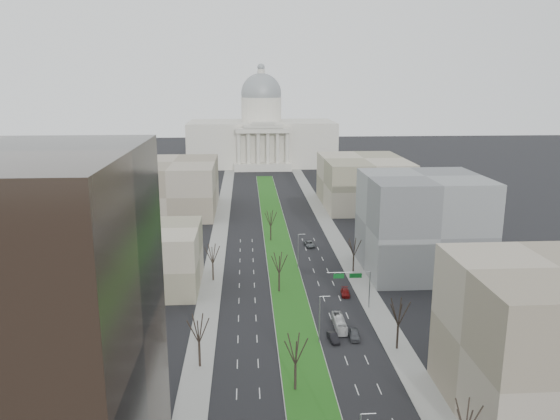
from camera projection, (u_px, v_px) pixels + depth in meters
name	position (u px, v px, depth m)	size (l,w,h in m)	color
ground	(277.00, 241.00, 161.68)	(600.00, 600.00, 0.00)	black
median	(278.00, 241.00, 160.67)	(8.00, 222.03, 0.20)	#999993
sidewalk_left	(214.00, 270.00, 136.32)	(5.00, 330.00, 0.15)	gray
sidewalk_right	(352.00, 267.00, 138.48)	(5.00, 330.00, 0.15)	gray
capitol	(262.00, 135.00, 303.04)	(80.00, 46.00, 55.00)	beige
building_beige_left	(142.00, 258.00, 124.04)	(26.00, 22.00, 14.00)	gray
building_tan_right	(552.00, 342.00, 75.75)	(26.00, 24.00, 22.00)	gray
building_grey_right	(422.00, 224.00, 133.81)	(28.00, 26.00, 24.00)	slate
building_far_left	(174.00, 187.00, 196.23)	(30.00, 40.00, 18.00)	gray
building_far_right	(363.00, 182.00, 205.41)	(30.00, 40.00, 18.00)	gray
tree_left_mid	(199.00, 328.00, 89.11)	(5.40, 5.40, 9.72)	black
tree_left_far	(212.00, 253.00, 127.96)	(5.28, 5.28, 9.50)	black
tree_right_near	(467.00, 417.00, 66.08)	(5.16, 5.16, 9.29)	black
tree_right_mid	(399.00, 312.00, 95.08)	(5.52, 5.52, 9.94)	black
tree_right_far	(354.00, 247.00, 134.05)	(5.04, 5.04, 9.07)	black
tree_median_a	(296.00, 349.00, 82.29)	(5.40, 5.40, 9.72)	black
tree_median_b	(279.00, 262.00, 121.10)	(5.40, 5.40, 9.72)	black
tree_median_c	(271.00, 218.00, 159.92)	(5.40, 5.40, 9.72)	black
streetlamp_median_b	(320.00, 319.00, 97.71)	(1.90, 0.20, 9.16)	gray
streetlamp_median_c	(298.00, 251.00, 136.53)	(1.90, 0.20, 9.16)	gray
mast_arm_signs	(357.00, 281.00, 112.59)	(9.12, 0.24, 8.09)	gray
car_grey_near	(354.00, 334.00, 100.57)	(1.85, 4.61, 1.57)	#45474C
car_black	(333.00, 337.00, 99.58)	(1.48, 4.24, 1.40)	black
car_red	(345.00, 293.00, 120.66)	(1.82, 4.48, 1.30)	maroon
car_grey_far	(309.00, 244.00, 155.94)	(2.45, 5.31, 1.48)	#515659
box_van	(339.00, 323.00, 104.43)	(1.86, 7.93, 2.21)	silver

